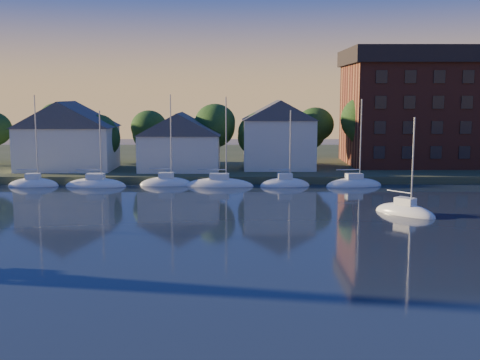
{
  "coord_description": "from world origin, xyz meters",
  "views": [
    {
      "loc": [
        2.25,
        -27.08,
        11.6
      ],
      "look_at": [
        2.36,
        22.0,
        4.59
      ],
      "focal_mm": 45.0,
      "sensor_mm": 36.0,
      "label": 1
    }
  ],
  "objects_px": {
    "clubhouse_east": "(279,134)",
    "condo_block": "(447,106)",
    "clubhouse_centre": "(180,141)",
    "drifting_sailboat_right": "(405,213)",
    "clubhouse_west": "(67,135)"
  },
  "relations": [
    {
      "from": "clubhouse_centre",
      "to": "clubhouse_east",
      "type": "distance_m",
      "value": 14.17
    },
    {
      "from": "clubhouse_east",
      "to": "condo_block",
      "type": "xyz_separation_m",
      "value": [
        26.0,
        5.95,
        3.79
      ]
    },
    {
      "from": "condo_block",
      "to": "clubhouse_centre",
      "type": "bearing_deg",
      "value": -168.76
    },
    {
      "from": "condo_block",
      "to": "drifting_sailboat_right",
      "type": "bearing_deg",
      "value": -114.21
    },
    {
      "from": "clubhouse_centre",
      "to": "drifting_sailboat_right",
      "type": "bearing_deg",
      "value": -47.4
    },
    {
      "from": "clubhouse_centre",
      "to": "condo_block",
      "type": "xyz_separation_m",
      "value": [
        40.0,
        7.95,
        4.66
      ]
    },
    {
      "from": "clubhouse_centre",
      "to": "condo_block",
      "type": "height_order",
      "value": "condo_block"
    },
    {
      "from": "clubhouse_east",
      "to": "condo_block",
      "type": "distance_m",
      "value": 26.94
    },
    {
      "from": "clubhouse_west",
      "to": "clubhouse_east",
      "type": "distance_m",
      "value": 30.02
    },
    {
      "from": "drifting_sailboat_right",
      "to": "condo_block",
      "type": "bearing_deg",
      "value": 112.52
    },
    {
      "from": "condo_block",
      "to": "drifting_sailboat_right",
      "type": "relative_size",
      "value": 2.94
    },
    {
      "from": "clubhouse_centre",
      "to": "condo_block",
      "type": "bearing_deg",
      "value": 11.24
    },
    {
      "from": "condo_block",
      "to": "drifting_sailboat_right",
      "type": "height_order",
      "value": "condo_block"
    },
    {
      "from": "clubhouse_west",
      "to": "clubhouse_centre",
      "type": "relative_size",
      "value": 1.18
    },
    {
      "from": "clubhouse_centre",
      "to": "drifting_sailboat_right",
      "type": "xyz_separation_m",
      "value": [
        24.46,
        -26.61,
        -5.04
      ]
    }
  ]
}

